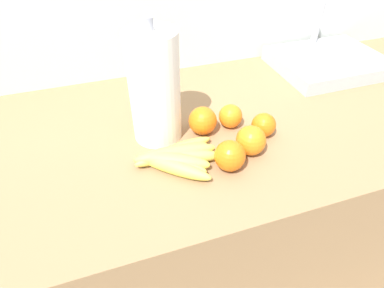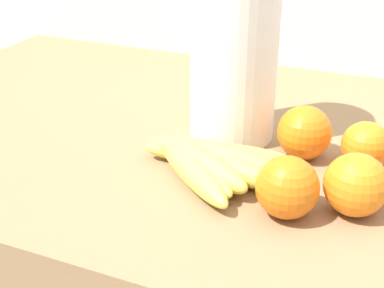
% 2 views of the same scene
% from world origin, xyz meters
% --- Properties ---
extents(ground_plane, '(6.00, 6.00, 0.00)m').
position_xyz_m(ground_plane, '(0.00, 0.00, 0.00)').
color(ground_plane, beige).
extents(counter, '(1.85, 0.72, 0.89)m').
position_xyz_m(counter, '(0.00, 0.00, 0.44)').
color(counter, olive).
rests_on(counter, ground).
extents(wall_back, '(2.25, 0.06, 1.30)m').
position_xyz_m(wall_back, '(0.00, 0.39, 0.65)').
color(wall_back, silver).
rests_on(wall_back, ground).
extents(banana_bunch, '(0.22, 0.17, 0.04)m').
position_xyz_m(banana_bunch, '(-0.27, -0.13, 0.91)').
color(banana_bunch, '#E0D14C').
rests_on(banana_bunch, counter).
extents(orange_center, '(0.07, 0.07, 0.07)m').
position_xyz_m(orange_center, '(-0.07, -0.03, 0.92)').
color(orange_center, orange).
rests_on(orange_center, counter).
extents(orange_far_right, '(0.08, 0.08, 0.08)m').
position_xyz_m(orange_far_right, '(-0.07, -0.15, 0.93)').
color(orange_far_right, orange).
rests_on(orange_far_right, counter).
extents(orange_front, '(0.08, 0.08, 0.08)m').
position_xyz_m(orange_front, '(-0.16, -0.03, 0.93)').
color(orange_front, orange).
rests_on(orange_front, counter).
extents(orange_back_left, '(0.08, 0.08, 0.08)m').
position_xyz_m(orange_back_left, '(-0.15, -0.18, 0.93)').
color(orange_back_left, orange).
rests_on(orange_back_left, counter).
extents(orange_right, '(0.07, 0.07, 0.07)m').
position_xyz_m(orange_right, '(-0.01, -0.09, 0.92)').
color(orange_right, orange).
rests_on(orange_right, counter).
extents(paper_towel_roll, '(0.13, 0.13, 0.32)m').
position_xyz_m(paper_towel_roll, '(-0.28, 0.00, 1.03)').
color(paper_towel_roll, white).
rests_on(paper_towel_roll, counter).
extents(sink_basin, '(0.38, 0.30, 0.21)m').
position_xyz_m(sink_basin, '(0.41, 0.19, 0.92)').
color(sink_basin, '#B7BABF').
rests_on(sink_basin, counter).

